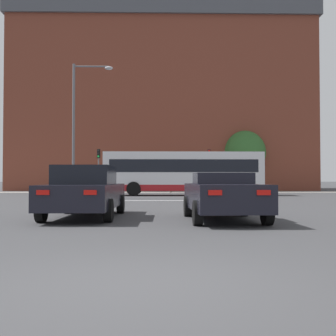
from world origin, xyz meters
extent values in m
plane|color=#3D3D3F|center=(0.00, 0.00, 0.00)|extent=(400.00, 400.00, 0.00)
cube|color=silver|center=(0.00, 18.37, 0.00)|extent=(7.40, 0.30, 0.01)
cube|color=#A09B91|center=(0.00, 33.27, 0.01)|extent=(68.23, 2.50, 0.01)
cube|color=brown|center=(0.63, 44.83, 8.99)|extent=(31.90, 14.85, 17.98)
cube|color=#4C4F56|center=(0.63, 44.83, 18.85)|extent=(32.54, 15.45, 1.75)
cube|color=brown|center=(-12.50, 44.31, 20.75)|extent=(0.90, 0.90, 2.05)
cube|color=brown|center=(-7.41, 44.18, 20.75)|extent=(0.90, 0.90, 2.05)
cube|color=brown|center=(-2.55, 45.68, 20.75)|extent=(0.90, 0.90, 2.05)
cube|color=brown|center=(3.83, 44.87, 20.75)|extent=(0.90, 0.90, 2.05)
cube|color=brown|center=(8.43, 44.79, 20.75)|extent=(0.90, 0.90, 2.05)
cube|color=brown|center=(14.08, 44.97, 20.75)|extent=(0.90, 0.90, 2.05)
cylinder|color=brown|center=(13.02, 44.83, 21.70)|extent=(3.20, 3.20, 3.95)
cube|color=black|center=(-2.04, 8.22, 0.67)|extent=(1.98, 4.93, 0.69)
cube|color=black|center=(-2.04, 8.17, 1.30)|extent=(1.67, 2.23, 0.57)
cylinder|color=black|center=(-2.92, 9.75, 0.32)|extent=(0.23, 0.64, 0.64)
cylinder|color=black|center=(-1.10, 9.72, 0.32)|extent=(0.23, 0.64, 0.64)
cylinder|color=black|center=(-2.97, 6.72, 0.32)|extent=(0.23, 0.64, 0.64)
cylinder|color=black|center=(-1.16, 6.69, 0.32)|extent=(0.23, 0.64, 0.64)
cube|color=red|center=(-2.67, 5.76, 0.84)|extent=(0.32, 0.06, 0.12)
cube|color=red|center=(-1.50, 5.74, 0.84)|extent=(0.32, 0.06, 0.12)
cube|color=black|center=(2.04, 7.18, 0.68)|extent=(1.95, 4.28, 0.71)
cube|color=black|center=(2.03, 7.29, 1.19)|extent=(1.62, 1.31, 0.32)
cylinder|color=black|center=(1.12, 8.48, 0.32)|extent=(0.24, 0.65, 0.64)
cylinder|color=black|center=(2.89, 8.52, 0.32)|extent=(0.24, 0.65, 0.64)
cylinder|color=black|center=(1.18, 5.85, 0.32)|extent=(0.24, 0.65, 0.64)
cylinder|color=black|center=(2.95, 5.89, 0.32)|extent=(0.24, 0.65, 0.64)
cube|color=red|center=(1.52, 5.03, 0.86)|extent=(0.32, 0.06, 0.12)
cube|color=red|center=(2.66, 5.06, 0.86)|extent=(0.32, 0.06, 0.12)
cube|color=silver|center=(1.98, 25.91, 1.74)|extent=(11.38, 2.53, 2.77)
cube|color=#AD191E|center=(1.98, 25.91, 0.57)|extent=(11.40, 2.55, 0.44)
cube|color=black|center=(1.98, 25.91, 2.12)|extent=(10.47, 2.56, 0.90)
cylinder|color=black|center=(-1.55, 24.69, 0.50)|extent=(1.00, 0.28, 1.00)
cylinder|color=black|center=(-1.55, 27.12, 0.50)|extent=(1.00, 0.28, 1.00)
cylinder|color=black|center=(5.51, 24.69, 0.50)|extent=(1.00, 0.28, 1.00)
cylinder|color=black|center=(5.51, 27.12, 0.50)|extent=(1.00, 0.28, 1.00)
cylinder|color=slate|center=(-5.11, 32.50, 1.52)|extent=(0.12, 0.12, 3.04)
cube|color=black|center=(-5.11, 32.50, 3.44)|extent=(0.26, 0.20, 0.80)
sphere|color=black|center=(-5.11, 32.37, 3.70)|extent=(0.17, 0.17, 0.17)
sphere|color=black|center=(-5.11, 32.37, 3.44)|extent=(0.17, 0.17, 0.17)
sphere|color=#1ED14C|center=(-5.11, 32.37, 3.19)|extent=(0.17, 0.17, 0.17)
cylinder|color=slate|center=(4.67, 32.46, 1.51)|extent=(0.12, 0.12, 3.02)
cube|color=black|center=(4.67, 32.46, 3.42)|extent=(0.26, 0.20, 0.80)
sphere|color=red|center=(4.67, 32.33, 3.67)|extent=(0.17, 0.17, 0.17)
sphere|color=black|center=(4.67, 32.33, 3.42)|extent=(0.17, 0.17, 0.17)
sphere|color=black|center=(4.67, 32.33, 3.16)|extent=(0.17, 0.17, 0.17)
cylinder|color=slate|center=(-5.06, 21.24, 4.16)|extent=(0.16, 0.16, 8.32)
cylinder|color=slate|center=(-3.98, 21.24, 8.17)|extent=(2.16, 0.10, 0.10)
ellipsoid|color=#B2B2B7|center=(-2.90, 21.24, 8.07)|extent=(0.50, 0.36, 0.22)
cylinder|color=brown|center=(1.31, 32.80, 0.41)|extent=(0.13, 0.13, 0.82)
cylinder|color=brown|center=(1.23, 32.65, 0.41)|extent=(0.13, 0.13, 0.82)
cube|color=tan|center=(1.27, 32.72, 1.14)|extent=(0.38, 0.46, 0.65)
sphere|color=tan|center=(1.27, 32.72, 1.59)|extent=(0.24, 0.24, 0.24)
cylinder|color=black|center=(-6.17, 33.08, 0.38)|extent=(0.13, 0.13, 0.77)
cylinder|color=black|center=(-6.28, 33.21, 0.38)|extent=(0.13, 0.13, 0.77)
cube|color=navy|center=(-6.23, 33.14, 1.07)|extent=(0.43, 0.45, 0.61)
sphere|color=tan|center=(-6.23, 33.14, 1.49)|extent=(0.23, 0.23, 0.23)
cylinder|color=#4C3823|center=(8.93, 37.66, 1.05)|extent=(0.36, 0.36, 2.09)
ellipsoid|color=#33662D|center=(8.93, 37.66, 3.89)|extent=(4.23, 4.23, 4.44)
camera|label=1|loc=(0.20, -4.73, 1.17)|focal=45.00mm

